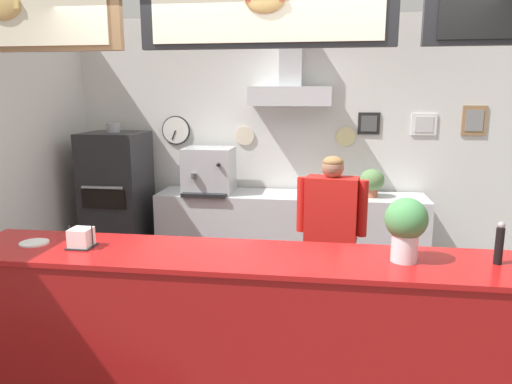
{
  "coord_description": "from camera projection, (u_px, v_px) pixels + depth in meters",
  "views": [
    {
      "loc": [
        0.34,
        -3.08,
        1.99
      ],
      "look_at": [
        -0.19,
        0.65,
        1.22
      ],
      "focal_mm": 33.24,
      "sensor_mm": 36.0,
      "label": 1
    }
  ],
  "objects": [
    {
      "name": "ground_plane",
      "position": [
        269.0,
        374.0,
        3.44
      ],
      "size": [
        6.08,
        6.08,
        0.0
      ],
      "primitive_type": "plane",
      "color": "#514C47"
    },
    {
      "name": "back_wall_assembly",
      "position": [
        292.0,
        137.0,
        5.21
      ],
      "size": [
        5.07,
        2.76,
        2.85
      ],
      "color": "#9E9E99",
      "rests_on": "ground_plane"
    },
    {
      "name": "service_counter",
      "position": [
        261.0,
        340.0,
        2.87
      ],
      "size": [
        3.67,
        0.61,
        1.07
      ],
      "color": "maroon",
      "rests_on": "ground_plane"
    },
    {
      "name": "back_prep_counter",
      "position": [
        290.0,
        236.0,
        5.22
      ],
      "size": [
        2.89,
        0.58,
        0.94
      ],
      "color": "silver",
      "rests_on": "ground_plane"
    },
    {
      "name": "pizza_oven",
      "position": [
        118.0,
        204.0,
        5.29
      ],
      "size": [
        0.63,
        0.7,
        1.69
      ],
      "color": "#232326",
      "rests_on": "ground_plane"
    },
    {
      "name": "shop_worker",
      "position": [
        330.0,
        241.0,
        3.93
      ],
      "size": [
        0.57,
        0.28,
        1.51
      ],
      "rotation": [
        0.0,
        0.0,
        2.99
      ],
      "color": "#232328",
      "rests_on": "ground_plane"
    },
    {
      "name": "espresso_machine",
      "position": [
        209.0,
        171.0,
        5.17
      ],
      "size": [
        0.53,
        0.53,
        0.49
      ],
      "color": "#B7BABF",
      "rests_on": "back_prep_counter"
    },
    {
      "name": "potted_basil",
      "position": [
        337.0,
        183.0,
        5.04
      ],
      "size": [
        0.19,
        0.19,
        0.23
      ],
      "color": "#4C4C51",
      "rests_on": "back_prep_counter"
    },
    {
      "name": "potted_oregano",
      "position": [
        372.0,
        181.0,
        4.95
      ],
      "size": [
        0.26,
        0.26,
        0.3
      ],
      "color": "#9E563D",
      "rests_on": "back_prep_counter"
    },
    {
      "name": "basil_vase",
      "position": [
        406.0,
        227.0,
        2.62
      ],
      "size": [
        0.23,
        0.23,
        0.36
      ],
      "color": "silver",
      "rests_on": "service_counter"
    },
    {
      "name": "condiment_plate",
      "position": [
        34.0,
        243.0,
        2.97
      ],
      "size": [
        0.18,
        0.18,
        0.01
      ],
      "color": "white",
      "rests_on": "service_counter"
    },
    {
      "name": "napkin_holder",
      "position": [
        81.0,
        239.0,
        2.89
      ],
      "size": [
        0.15,
        0.15,
        0.14
      ],
      "color": "#262628",
      "rests_on": "service_counter"
    },
    {
      "name": "pepper_grinder",
      "position": [
        499.0,
        243.0,
        2.6
      ],
      "size": [
        0.04,
        0.04,
        0.24
      ],
      "color": "black",
      "rests_on": "service_counter"
    }
  ]
}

